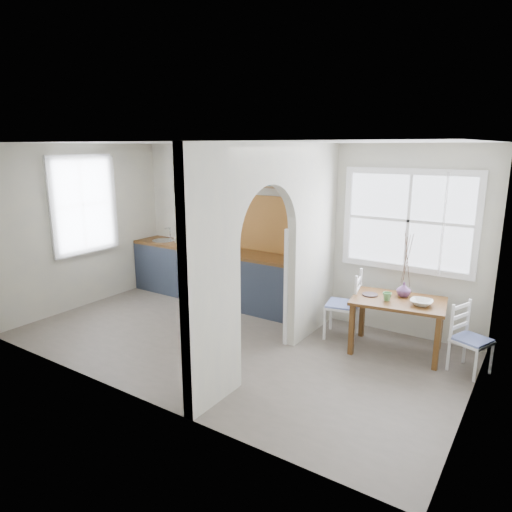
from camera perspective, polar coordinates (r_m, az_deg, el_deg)
The scene contains 26 objects.
floor at distance 6.19m, azimuth -3.36°, elevation -10.87°, with size 5.80×3.20×0.01m, color #70655B.
ceiling at distance 5.63m, azimuth -3.74°, elevation 13.98°, with size 5.80×3.20×0.01m, color #BAB9AE.
walls at distance 5.77m, azimuth -3.54°, elevation 0.96°, with size 5.81×3.21×2.60m.
partition at distance 5.40m, azimuth 2.76°, elevation 1.74°, with size 0.12×3.20×2.60m.
kitchen_window at distance 7.76m, azimuth -20.90°, elevation 5.99°, with size 0.10×1.16×1.50m, color white, non-canonical shape.
nook_window at distance 6.33m, azimuth 18.51°, elevation 4.18°, with size 1.76×0.10×1.30m, color white, non-canonical shape.
counter at distance 7.67m, azimuth -4.27°, elevation -2.36°, with size 3.50×0.60×0.90m.
sink at distance 8.38m, azimuth -11.50°, elevation 1.84°, with size 0.40×0.40×0.02m, color silver.
backsplash at distance 7.16m, azimuth 2.72°, elevation 3.86°, with size 1.65×0.03×0.90m, color #9B6622.
shelf at distance 7.00m, azimuth 2.42°, elevation 9.05°, with size 1.75×0.20×0.21m.
pendant_lamp at distance 6.54m, azimuth 3.55°, elevation 7.62°, with size 0.26×0.26×0.16m, color #EEE3CC.
utensil_rail at distance 6.17m, azimuth 6.04°, elevation 3.17°, with size 0.02×0.02×0.50m, color silver.
dining_table at distance 6.09m, azimuth 17.16°, elevation -8.34°, with size 1.12×0.74×0.70m, color brown, non-canonical shape.
chair_left at distance 6.33m, azimuth 10.78°, elevation -5.92°, with size 0.43×0.43×0.94m, color white, non-canonical shape.
chair_right at distance 5.85m, azimuth 25.37°, elevation -9.41°, with size 0.37×0.37×0.81m, color white, non-canonical shape.
kettle at distance 6.71m, azimuth 5.03°, elevation 0.42°, with size 0.23×0.18×0.27m, color white, non-canonical shape.
mug_a at distance 8.14m, azimuth -9.92°, elevation 1.96°, with size 0.09×0.09×0.09m, color beige.
mug_b at distance 7.94m, azimuth -7.92°, elevation 1.79°, with size 0.13×0.13×0.10m, color silver.
knife_block at distance 7.77m, azimuth -5.81°, elevation 2.10°, with size 0.11×0.15×0.24m, color black.
jar at distance 7.73m, azimuth -5.48°, elevation 1.70°, with size 0.09×0.09×0.14m, color #9C9056.
towel_magenta at distance 6.57m, azimuth 5.92°, elevation -6.81°, with size 0.02×0.03×0.52m, color #C9167F.
towel_orange at distance 6.54m, azimuth 5.69°, elevation -7.15°, with size 0.02×0.03×0.51m, color orange.
bowl at distance 5.85m, azimuth 19.98°, elevation -5.48°, with size 0.26×0.26×0.06m, color silver.
table_cup at distance 5.88m, azimuth 16.06°, elevation -4.89°, with size 0.11×0.11×0.10m, color #5CA05D.
plate at distance 6.04m, azimuth 14.06°, elevation -4.70°, with size 0.20×0.20×0.02m, color #322425.
vase at distance 6.08m, azimuth 17.99°, elevation -4.00°, with size 0.18×0.18×0.19m, color #623A69.
Camera 1 is at (3.39, -4.50, 2.56)m, focal length 32.00 mm.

